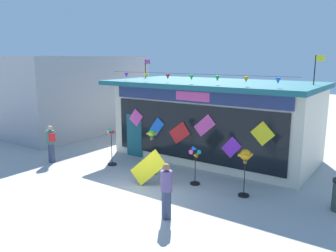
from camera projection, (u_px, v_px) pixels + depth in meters
ground_plane at (125, 197)px, 11.61m from camera, size 80.00×80.00×0.00m
kite_shop_building at (215, 119)px, 15.94m from camera, size 9.25×5.01×4.73m
wind_spinner_far_left at (111, 148)px, 14.89m from camera, size 0.40×0.40×1.64m
wind_spinner_left at (152, 141)px, 13.61m from camera, size 0.34×0.34×1.84m
wind_spinner_center_left at (195, 161)px, 12.54m from camera, size 0.41×0.37×1.46m
wind_spinner_center_right at (245, 160)px, 11.40m from camera, size 0.38×0.38×1.64m
person_near_camera at (166, 191)px, 9.88m from camera, size 0.34×0.34×1.68m
person_mid_plaza at (51, 143)px, 15.24m from camera, size 0.48×0.38×1.68m
display_kite_on_ground at (148, 168)px, 12.52m from camera, size 1.36×0.45×1.36m
neighbour_building at (74, 94)px, 21.85m from camera, size 5.21×8.88×4.71m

